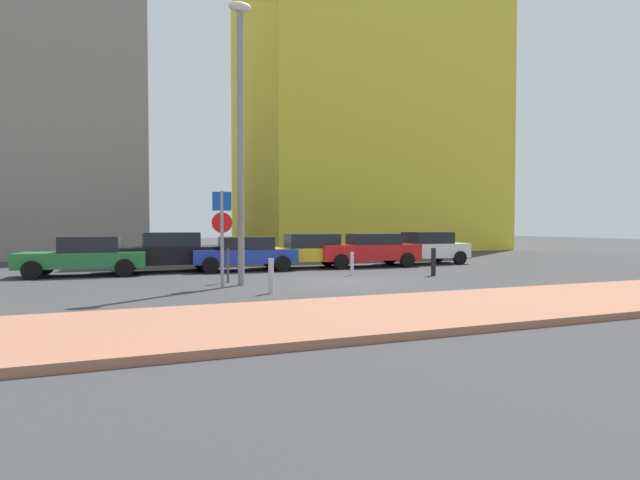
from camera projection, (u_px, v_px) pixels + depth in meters
name	position (u px, v px, depth m)	size (l,w,h in m)	color
ground_plane	(342.00, 282.00, 15.21)	(120.00, 120.00, 0.00)	#38383A
sidewalk_brick	(449.00, 308.00, 9.81)	(40.00, 3.74, 0.14)	#9E664C
parked_car_green	(86.00, 256.00, 16.96)	(4.33, 2.04, 1.43)	#237238
parked_car_black	(166.00, 252.00, 18.50)	(4.53, 2.23, 1.56)	black
parked_car_blue	(245.00, 253.00, 18.97)	(4.22, 2.25, 1.38)	#1E389E
parked_car_yellow	(306.00, 250.00, 20.17)	(4.18, 2.21, 1.48)	gold
parked_car_red	(368.00, 250.00, 20.81)	(4.64, 2.09, 1.48)	red
parked_car_white	(425.00, 248.00, 22.34)	(4.12, 2.04, 1.53)	white
parking_sign_post	(222.00, 227.00, 13.66)	(0.59, 0.18, 2.84)	gray
parking_meter	(228.00, 254.00, 14.86)	(0.18, 0.14, 1.42)	#4C4C51
street_lamp	(240.00, 123.00, 14.12)	(0.70, 0.36, 8.57)	gray
traffic_bollard_near	(433.00, 262.00, 17.01)	(0.17, 0.17, 1.01)	black
traffic_bollard_mid	(352.00, 264.00, 17.11)	(0.12, 0.12, 0.85)	#B7B7BC
traffic_bollard_far	(271.00, 276.00, 12.49)	(0.15, 0.15, 0.94)	#B7B7BC
building_colorful_midrise	(356.00, 113.00, 40.42)	(18.62, 17.73, 23.32)	gold
building_under_construction	(25.00, 55.00, 29.76)	(14.76, 14.09, 25.53)	gray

